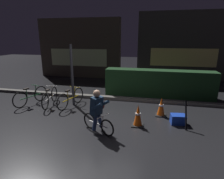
# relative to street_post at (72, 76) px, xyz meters

# --- Properties ---
(ground_plane) EXTENTS (40.00, 40.00, 0.00)m
(ground_plane) POSITION_rel_street_post_xyz_m (1.51, -1.20, -1.18)
(ground_plane) COLOR black
(sidewalk_curb) EXTENTS (12.00, 0.24, 0.12)m
(sidewalk_curb) POSITION_rel_street_post_xyz_m (1.51, 1.00, -1.12)
(sidewalk_curb) COLOR #56544F
(sidewalk_curb) RESTS_ON ground
(hedge_row) EXTENTS (4.80, 0.70, 1.21)m
(hedge_row) POSITION_rel_street_post_xyz_m (3.31, 1.90, -0.58)
(hedge_row) COLOR #19381C
(hedge_row) RESTS_ON ground
(storefront_left) EXTENTS (5.46, 0.54, 3.78)m
(storefront_left) POSITION_rel_street_post_xyz_m (-1.81, 5.30, 0.70)
(storefront_left) COLOR #42382D
(storefront_left) RESTS_ON ground
(storefront_right) EXTENTS (5.59, 0.54, 4.14)m
(storefront_right) POSITION_rel_street_post_xyz_m (4.76, 6.00, 0.88)
(storefront_right) COLOR #383330
(storefront_right) RESTS_ON ground
(street_post) EXTENTS (0.10, 0.10, 2.36)m
(street_post) POSITION_rel_street_post_xyz_m (0.00, 0.00, 0.00)
(street_post) COLOR #2D2D33
(street_post) RESTS_ON ground
(parked_bike_leftmost) EXTENTS (0.56, 1.54, 0.74)m
(parked_bike_leftmost) POSITION_rel_street_post_xyz_m (-1.69, -0.31, -0.84)
(parked_bike_leftmost) COLOR black
(parked_bike_leftmost) RESTS_ON ground
(parked_bike_left_mid) EXTENTS (0.46, 1.56, 0.73)m
(parked_bike_left_mid) POSITION_rel_street_post_xyz_m (-0.89, -0.25, -0.85)
(parked_bike_left_mid) COLOR black
(parked_bike_left_mid) RESTS_ON ground
(parked_bike_center_left) EXTENTS (0.51, 1.55, 0.73)m
(parked_bike_center_left) POSITION_rel_street_post_xyz_m (-0.03, -0.19, -0.85)
(parked_bike_center_left) COLOR black
(parked_bike_center_left) RESTS_ON ground
(traffic_cone_near) EXTENTS (0.36, 0.36, 0.68)m
(traffic_cone_near) POSITION_rel_street_post_xyz_m (2.67, -1.30, -0.85)
(traffic_cone_near) COLOR black
(traffic_cone_near) RESTS_ON ground
(traffic_cone_far) EXTENTS (0.36, 0.36, 0.65)m
(traffic_cone_far) POSITION_rel_street_post_xyz_m (3.38, -0.35, -0.86)
(traffic_cone_far) COLOR black
(traffic_cone_far) RESTS_ON ground
(blue_crate) EXTENTS (0.48, 0.38, 0.30)m
(blue_crate) POSITION_rel_street_post_xyz_m (3.88, -0.90, -1.03)
(blue_crate) COLOR #193DB7
(blue_crate) RESTS_ON ground
(cyclist) EXTENTS (1.07, 0.67, 1.25)m
(cyclist) POSITION_rel_street_post_xyz_m (1.59, -1.91, -0.55)
(cyclist) COLOR black
(cyclist) RESTS_ON ground
(closed_umbrella) EXTENTS (0.10, 0.35, 0.81)m
(closed_umbrella) POSITION_rel_street_post_xyz_m (4.06, -1.15, -0.77)
(closed_umbrella) COLOR black
(closed_umbrella) RESTS_ON ground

